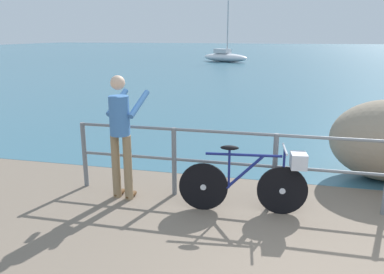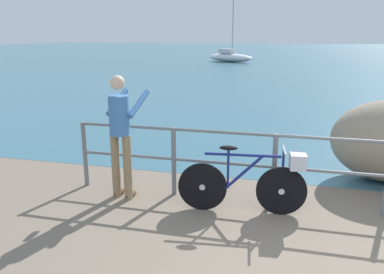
{
  "view_description": "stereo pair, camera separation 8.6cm",
  "coord_description": "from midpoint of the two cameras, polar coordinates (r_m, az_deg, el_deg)",
  "views": [
    {
      "loc": [
        -0.67,
        -3.23,
        2.32
      ],
      "look_at": [
        -1.99,
        2.33,
        0.79
      ],
      "focal_mm": 36.16,
      "sensor_mm": 36.0,
      "label": 1
    },
    {
      "loc": [
        -0.58,
        -3.21,
        2.32
      ],
      "look_at": [
        -1.99,
        2.33,
        0.79
      ],
      "focal_mm": 36.16,
      "sensor_mm": 36.0,
      "label": 2
    }
  ],
  "objects": [
    {
      "name": "sea_surface",
      "position": [
        51.06,
        15.26,
        11.91
      ],
      "size": [
        120.0,
        90.0,
        0.01
      ],
      "primitive_type": "cube",
      "color": "#38667A",
      "rests_on": "ground_plane"
    },
    {
      "name": "promenade_railing",
      "position": [
        5.45,
        20.13,
        -3.95
      ],
      "size": [
        7.27,
        0.07,
        1.02
      ],
      "color": "slate",
      "rests_on": "ground_plane"
    },
    {
      "name": "person_at_railing",
      "position": [
        5.51,
        -10.03,
        0.82
      ],
      "size": [
        0.52,
        0.67,
        1.78
      ],
      "rotation": [
        0.0,
        0.0,
        1.41
      ],
      "color": "#8C7251",
      "rests_on": "ground_plane"
    },
    {
      "name": "bicycle",
      "position": [
        5.17,
        9.48,
        -6.27
      ],
      "size": [
        1.69,
        0.48,
        0.92
      ],
      "rotation": [
        0.0,
        0.0,
        0.11
      ],
      "color": "black",
      "rests_on": "ground_plane"
    },
    {
      "name": "sailboat",
      "position": [
        33.38,
        5.68,
        11.7
      ],
      "size": [
        4.5,
        3.21,
        4.9
      ],
      "rotation": [
        0.0,
        0.0,
        5.79
      ],
      "color": "white",
      "rests_on": "sea_surface"
    },
    {
      "name": "ground_plane",
      "position": [
        23.35,
        15.88,
        8.63
      ],
      "size": [
        120.0,
        120.0,
        0.1
      ],
      "primitive_type": "cube",
      "color": "#756656"
    }
  ]
}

